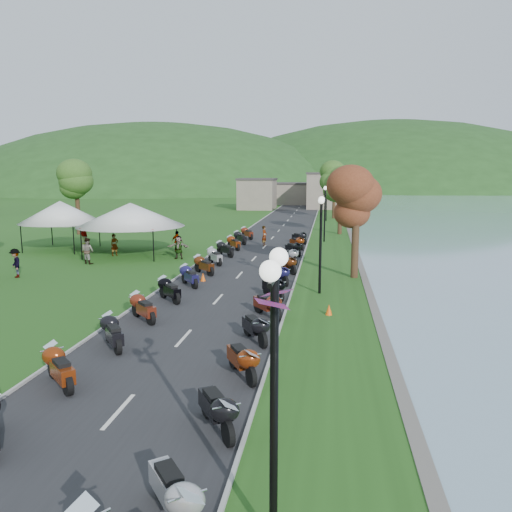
{
  "coord_description": "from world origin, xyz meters",
  "views": [
    {
      "loc": [
        5.42,
        -7.71,
        6.29
      ],
      "look_at": [
        1.09,
        21.66,
        1.3
      ],
      "focal_mm": 35.0,
      "sensor_mm": 36.0,
      "label": 1
    }
  ],
  "objects_px": {
    "streetlamp_near": "(274,409)",
    "pedestrian_c": "(17,277)",
    "pedestrian_b": "(88,264)",
    "pedestrian_a": "(115,256)",
    "vendor_tent_main": "(131,229)"
  },
  "relations": [
    {
      "from": "pedestrian_b",
      "to": "pedestrian_c",
      "type": "bearing_deg",
      "value": 86.85
    },
    {
      "from": "streetlamp_near",
      "to": "pedestrian_c",
      "type": "bearing_deg",
      "value": 132.32
    },
    {
      "from": "pedestrian_b",
      "to": "pedestrian_c",
      "type": "distance_m",
      "value": 5.39
    },
    {
      "from": "vendor_tent_main",
      "to": "pedestrian_c",
      "type": "xyz_separation_m",
      "value": [
        -3.61,
        -9.21,
        -2.0
      ]
    },
    {
      "from": "pedestrian_b",
      "to": "streetlamp_near",
      "type": "bearing_deg",
      "value": 142.76
    },
    {
      "from": "pedestrian_a",
      "to": "pedestrian_c",
      "type": "height_order",
      "value": "pedestrian_c"
    },
    {
      "from": "streetlamp_near",
      "to": "pedestrian_b",
      "type": "xyz_separation_m",
      "value": [
        -15.73,
        24.57,
        -2.5
      ]
    },
    {
      "from": "vendor_tent_main",
      "to": "pedestrian_c",
      "type": "bearing_deg",
      "value": -111.42
    },
    {
      "from": "pedestrian_a",
      "to": "pedestrian_c",
      "type": "xyz_separation_m",
      "value": [
        -2.51,
        -8.5,
        0.0
      ]
    },
    {
      "from": "streetlamp_near",
      "to": "pedestrian_c",
      "type": "xyz_separation_m",
      "value": [
        -17.86,
        19.62,
        -2.5
      ]
    },
    {
      "from": "vendor_tent_main",
      "to": "pedestrian_c",
      "type": "distance_m",
      "value": 10.09
    },
    {
      "from": "streetlamp_near",
      "to": "pedestrian_a",
      "type": "distance_m",
      "value": 32.13
    },
    {
      "from": "pedestrian_b",
      "to": "pedestrian_a",
      "type": "bearing_deg",
      "value": -76.04
    },
    {
      "from": "pedestrian_b",
      "to": "pedestrian_c",
      "type": "relative_size",
      "value": 1.03
    },
    {
      "from": "vendor_tent_main",
      "to": "pedestrian_a",
      "type": "xyz_separation_m",
      "value": [
        -1.1,
        -0.71,
        -2.0
      ]
    }
  ]
}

